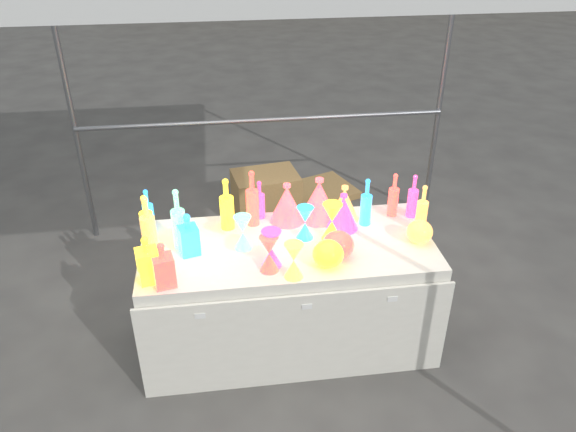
{
  "coord_description": "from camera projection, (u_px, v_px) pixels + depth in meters",
  "views": [
    {
      "loc": [
        -0.39,
        -2.86,
        2.66
      ],
      "look_at": [
        0.0,
        0.0,
        0.95
      ],
      "focal_mm": 35.0,
      "sensor_mm": 36.0,
      "label": 1
    }
  ],
  "objects": [
    {
      "name": "bottle_5",
      "position": [
        178.0,
        219.0,
        3.34
      ],
      "size": [
        0.09,
        0.09,
        0.39
      ],
      "primitive_type": null,
      "rotation": [
        0.0,
        0.0,
        -0.08
      ],
      "color": "#BD256D",
      "rests_on": "display_table"
    },
    {
      "name": "bottle_9",
      "position": [
        394.0,
        195.0,
        3.69
      ],
      "size": [
        0.08,
        0.08,
        0.31
      ],
      "primitive_type": null,
      "rotation": [
        0.0,
        0.0,
        -0.23
      ],
      "color": "orange",
      "rests_on": "display_table"
    },
    {
      "name": "cardboard_box_closed",
      "position": [
        266.0,
        195.0,
        5.14
      ],
      "size": [
        0.63,
        0.5,
        0.42
      ],
      "primitive_type": "cube",
      "rotation": [
        0.0,
        0.0,
        0.15
      ],
      "color": "#A17B48",
      "rests_on": "ground"
    },
    {
      "name": "lampshade_1",
      "position": [
        319.0,
        199.0,
        3.65
      ],
      "size": [
        0.26,
        0.26,
        0.29
      ],
      "primitive_type": null,
      "rotation": [
        0.0,
        0.0,
        0.04
      ],
      "color": "gold",
      "rests_on": "display_table"
    },
    {
      "name": "bottle_10",
      "position": [
        413.0,
        196.0,
        3.67
      ],
      "size": [
        0.09,
        0.09,
        0.31
      ],
      "primitive_type": null,
      "rotation": [
        0.0,
        0.0,
        -0.39
      ],
      "color": "#1B4F9E",
      "rests_on": "display_table"
    },
    {
      "name": "bottle_2",
      "position": [
        252.0,
        198.0,
        3.57
      ],
      "size": [
        0.11,
        0.11,
        0.38
      ],
      "primitive_type": null,
      "rotation": [
        0.0,
        0.0,
        0.32
      ],
      "color": "orange",
      "rests_on": "display_table"
    },
    {
      "name": "ground",
      "position": [
        288.0,
        335.0,
        3.84
      ],
      "size": [
        80.0,
        80.0,
        0.0
      ],
      "primitive_type": "plane",
      "color": "#5D5A56",
      "rests_on": "ground"
    },
    {
      "name": "bottle_1",
      "position": [
        148.0,
        210.0,
        3.52
      ],
      "size": [
        0.09,
        0.09,
        0.29
      ],
      "primitive_type": null,
      "rotation": [
        0.0,
        0.0,
        0.35
      ],
      "color": "#198D2A",
      "rests_on": "display_table"
    },
    {
      "name": "hourglass_1",
      "position": [
        272.0,
        248.0,
        3.2
      ],
      "size": [
        0.12,
        0.12,
        0.23
      ],
      "primitive_type": null,
      "rotation": [
        0.0,
        0.0,
        0.04
      ],
      "color": "#1B4F9E",
      "rests_on": "display_table"
    },
    {
      "name": "bottle_6",
      "position": [
        227.0,
        204.0,
        3.53
      ],
      "size": [
        0.12,
        0.12,
        0.35
      ],
      "primitive_type": null,
      "rotation": [
        0.0,
        0.0,
        -0.4
      ],
      "color": "#D34113",
      "rests_on": "display_table"
    },
    {
      "name": "hourglass_3",
      "position": [
        243.0,
        232.0,
        3.37
      ],
      "size": [
        0.13,
        0.13,
        0.22
      ],
      "primitive_type": null,
      "rotation": [
        0.0,
        0.0,
        0.18
      ],
      "color": "#BD256D",
      "rests_on": "display_table"
    },
    {
      "name": "cardboard_box_flat",
      "position": [
        315.0,
        192.0,
        5.55
      ],
      "size": [
        0.9,
        0.77,
        0.06
      ],
      "primitive_type": "cube",
      "rotation": [
        0.0,
        0.0,
        0.36
      ],
      "color": "#A17B48",
      "rests_on": "ground"
    },
    {
      "name": "globe_0",
      "position": [
        328.0,
        255.0,
        3.22
      ],
      "size": [
        0.21,
        0.21,
        0.14
      ],
      "primitive_type": null,
      "rotation": [
        0.0,
        0.0,
        0.16
      ],
      "color": "#D34113",
      "rests_on": "display_table"
    },
    {
      "name": "hourglass_0",
      "position": [
        269.0,
        254.0,
        3.17
      ],
      "size": [
        0.12,
        0.12,
        0.22
      ],
      "primitive_type": null,
      "rotation": [
        0.0,
        0.0,
        -0.07
      ],
      "color": "orange",
      "rests_on": "display_table"
    },
    {
      "name": "decanter_0",
      "position": [
        148.0,
        259.0,
        3.07
      ],
      "size": [
        0.14,
        0.14,
        0.28
      ],
      "primitive_type": null,
      "rotation": [
        0.0,
        0.0,
        0.26
      ],
      "color": "#D34113",
      "rests_on": "display_table"
    },
    {
      "name": "hourglass_5",
      "position": [
        305.0,
        223.0,
        3.47
      ],
      "size": [
        0.14,
        0.14,
        0.22
      ],
      "primitive_type": null,
      "rotation": [
        0.0,
        0.0,
        -0.39
      ],
      "color": "#198D2A",
      "rests_on": "display_table"
    },
    {
      "name": "globe_1",
      "position": [
        419.0,
        233.0,
        3.45
      ],
      "size": [
        0.21,
        0.21,
        0.13
      ],
      "primitive_type": null,
      "rotation": [
        0.0,
        0.0,
        -0.41
      ],
      "color": "#127159",
      "rests_on": "display_table"
    },
    {
      "name": "globe_2",
      "position": [
        338.0,
        246.0,
        3.3
      ],
      "size": [
        0.25,
        0.25,
        0.15
      ],
      "primitive_type": null,
      "rotation": [
        0.0,
        0.0,
        0.42
      ],
      "color": "orange",
      "rests_on": "display_table"
    },
    {
      "name": "lampshade_3",
      "position": [
        344.0,
        203.0,
        3.66
      ],
      "size": [
        0.26,
        0.26,
        0.24
      ],
      "primitive_type": null,
      "rotation": [
        0.0,
        0.0,
        -0.31
      ],
      "color": "#127159",
      "rests_on": "display_table"
    },
    {
      "name": "bottle_11",
      "position": [
        422.0,
        208.0,
        3.52
      ],
      "size": [
        0.09,
        0.09,
        0.32
      ],
      "primitive_type": null,
      "rotation": [
        0.0,
        0.0,
        0.32
      ],
      "color": "#127159",
      "rests_on": "display_table"
    },
    {
      "name": "lampshade_2",
      "position": [
        343.0,
        211.0,
        3.56
      ],
      "size": [
        0.27,
        0.27,
        0.24
      ],
      "primitive_type": null,
      "rotation": [
        0.0,
        0.0,
        -0.41
      ],
      "color": "#1B4F9E",
      "rests_on": "display_table"
    },
    {
      "name": "decanter_1",
      "position": [
        163.0,
        264.0,
        3.04
      ],
      "size": [
        0.13,
        0.13,
        0.27
      ],
      "primitive_type": null,
      "rotation": [
        0.0,
        0.0,
        0.22
      ],
      "color": "orange",
      "rests_on": "display_table"
    },
    {
      "name": "bottle_4",
      "position": [
        148.0,
        225.0,
        3.29
      ],
      "size": [
        0.11,
        0.11,
        0.38
      ],
      "primitive_type": null,
      "rotation": [
        0.0,
        0.0,
        0.25
      ],
      "color": "#127159",
      "rests_on": "display_table"
    },
    {
      "name": "bottle_8",
      "position": [
        366.0,
        202.0,
        3.58
      ],
      "size": [
        0.09,
        0.09,
        0.33
      ],
      "primitive_type": null,
      "rotation": [
        0.0,
        0.0,
        -0.27
      ],
      "color": "#198D2A",
      "rests_on": "display_table"
    },
    {
      "name": "bottle_0",
      "position": [
        146.0,
        218.0,
        3.41
      ],
      "size": [
        0.09,
        0.09,
        0.32
      ],
      "primitive_type": null,
      "rotation": [
        0.0,
        0.0,
        0.17
      ],
      "color": "#D34113",
      "rests_on": "display_table"
    },
    {
      "name": "decanter_2",
      "position": [
        188.0,
        234.0,
        3.3
      ],
      "size": [
        0.14,
        0.14,
        0.27
      ],
      "primitive_type": null,
      "rotation": [
        0.0,
        0.0,
        0.27
      ],
      "color": "#198D2A",
      "rests_on": "display_table"
    },
    {
      "name": "display_table",
      "position": [
        288.0,
        293.0,
        3.64
      ],
      "size": [
        1.84,
        0.83,
        0.75
      ],
      "color": "white",
      "rests_on": "ground"
    },
    {
      "name": "lampshade_0",
      "position": [
        287.0,
        203.0,
        3.63
      ],
      "size": [
        0.24,
        0.24,
        0.27
      ],
      "primitive_type": null,
      "rotation": [
        0.0,
        0.0,
        0.05
      ],
      "color": "gold",
      "rests_on": "display_table"
    },
    {
      "name": "hourglass_4",
      "position": [
        332.0,
        221.0,
        3.45
      ],
      "size": [
        0.13,
        0.13,
        0.24
      ],
      "primitive_type": null,
      "rotation": [
        0.0,
        0.0,
        -0.03
      ],
      "color": "#D34113",
      "rests_on": "display_table"
    },
    {
      "name": "bottle_3",
      "position": [
        260.0,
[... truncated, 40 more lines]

